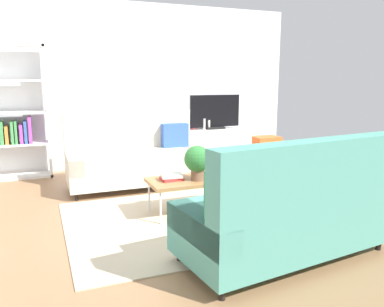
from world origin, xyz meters
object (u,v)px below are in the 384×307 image
(potted_plant, at_px, (197,160))
(table_book_0, at_px, (172,179))
(coffee_table, at_px, (195,181))
(vase_0, at_px, (185,125))
(bookshelf, at_px, (10,118))
(couch_beige, at_px, (134,157))
(bottle_0, at_px, (204,124))
(couch_green, at_px, (289,211))
(storage_trunk, at_px, (266,147))
(vase_1, at_px, (193,125))
(tv, at_px, (215,112))
(bottle_1, at_px, (209,125))
(tv_console, at_px, (214,145))

(potted_plant, xyz_separation_m, table_book_0, (-0.28, 0.11, -0.22))
(coffee_table, distance_m, table_book_0, 0.28)
(vase_0, bearing_deg, bookshelf, -179.42)
(couch_beige, bearing_deg, bottle_0, -145.01)
(potted_plant, bearing_deg, couch_green, -77.57)
(storage_trunk, relative_size, vase_0, 2.79)
(couch_green, xyz_separation_m, vase_1, (0.73, 4.05, 0.28))
(coffee_table, bearing_deg, storage_trunk, 44.17)
(storage_trunk, bearing_deg, potted_plant, -135.02)
(tv, bearing_deg, vase_1, 170.52)
(couch_green, xyz_separation_m, bookshelf, (-2.37, 4.02, 0.52))
(coffee_table, distance_m, bookshelf, 3.37)
(couch_beige, xyz_separation_m, coffee_table, (0.39, -1.42, -0.05))
(vase_0, bearing_deg, vase_1, 0.00)
(couch_green, distance_m, tv, 4.17)
(table_book_0, xyz_separation_m, bottle_1, (1.60, 2.50, 0.29))
(tv_console, relative_size, table_book_0, 5.83)
(coffee_table, height_order, vase_1, vase_1)
(tv_console, xyz_separation_m, storage_trunk, (1.10, -0.10, -0.10))
(storage_trunk, xyz_separation_m, vase_1, (-1.52, 0.15, 0.50))
(potted_plant, xyz_separation_m, bottle_1, (1.32, 2.61, 0.07))
(coffee_table, height_order, bottle_0, bottle_0)
(coffee_table, bearing_deg, vase_1, 68.61)
(bottle_1, bearing_deg, tv_console, 17.23)
(vase_0, relative_size, vase_1, 1.19)
(coffee_table, distance_m, storage_trunk, 3.56)
(coffee_table, relative_size, storage_trunk, 2.12)
(couch_green, distance_m, bottle_0, 4.07)
(couch_beige, height_order, tv, tv)
(tv_console, relative_size, bottle_0, 6.81)
(bottle_0, bearing_deg, vase_0, 165.72)
(tv, bearing_deg, bookshelf, 179.35)
(tv_console, bearing_deg, table_book_0, -124.20)
(tv_console, height_order, tv, tv)
(couch_beige, height_order, potted_plant, couch_beige)
(bottle_1, bearing_deg, couch_green, -104.50)
(vase_1, bearing_deg, bookshelf, -179.45)
(tv, relative_size, vase_1, 6.37)
(couch_green, distance_m, vase_0, 4.10)
(couch_beige, xyz_separation_m, vase_0, (1.25, 1.20, 0.29))
(potted_plant, bearing_deg, couch_beige, 104.43)
(tv, xyz_separation_m, storage_trunk, (1.10, -0.08, -0.73))
(tv, bearing_deg, coffee_table, -119.53)
(table_book_0, relative_size, vase_0, 1.29)
(storage_trunk, distance_m, vase_1, 1.61)
(coffee_table, xyz_separation_m, potted_plant, (-0.00, -0.07, 0.26))
(vase_0, bearing_deg, table_book_0, -113.88)
(tv, bearing_deg, vase_0, 173.12)
(table_book_0, bearing_deg, tv_console, 55.80)
(couch_beige, relative_size, coffee_table, 1.73)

